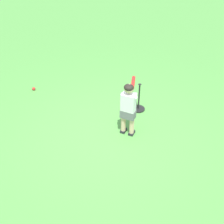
# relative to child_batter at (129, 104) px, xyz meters

# --- Properties ---
(ground_plane) EXTENTS (40.00, 40.00, 0.00)m
(ground_plane) POSITION_rel_child_batter_xyz_m (-0.20, 0.36, -0.65)
(ground_plane) COLOR #519942
(child_batter) EXTENTS (0.78, 0.32, 1.08)m
(child_batter) POSITION_rel_child_batter_xyz_m (0.00, 0.00, 0.00)
(child_batter) COLOR #232328
(child_batter) RESTS_ON ground
(play_ball_midfield) EXTENTS (0.08, 0.08, 0.08)m
(play_ball_midfield) POSITION_rel_child_batter_xyz_m (1.01, 2.47, -0.61)
(play_ball_midfield) COLOR red
(play_ball_midfield) RESTS_ON ground
(batting_tee) EXTENTS (0.28, 0.28, 0.62)m
(batting_tee) POSITION_rel_child_batter_xyz_m (0.81, -0.07, -0.55)
(batting_tee) COLOR black
(batting_tee) RESTS_ON ground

